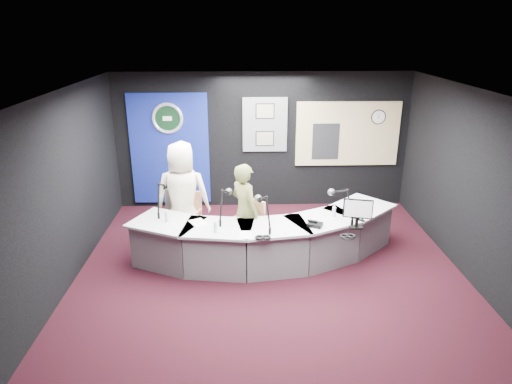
{
  "coord_description": "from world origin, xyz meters",
  "views": [
    {
      "loc": [
        -0.42,
        -6.15,
        3.66
      ],
      "look_at": [
        -0.2,
        0.8,
        1.1
      ],
      "focal_mm": 32.0,
      "sensor_mm": 36.0,
      "label": 1
    }
  ],
  "objects_px": {
    "broadcast_desk": "(266,239)",
    "armchair_left": "(184,221)",
    "person_woman": "(245,211)",
    "armchair_right": "(245,231)",
    "person_man": "(183,196)"
  },
  "relations": [
    {
      "from": "person_woman",
      "to": "person_man",
      "type": "bearing_deg",
      "value": 30.58
    },
    {
      "from": "broadcast_desk",
      "to": "armchair_left",
      "type": "distance_m",
      "value": 1.49
    },
    {
      "from": "armchair_left",
      "to": "person_man",
      "type": "height_order",
      "value": "person_man"
    },
    {
      "from": "broadcast_desk",
      "to": "armchair_right",
      "type": "distance_m",
      "value": 0.37
    },
    {
      "from": "broadcast_desk",
      "to": "armchair_left",
      "type": "bearing_deg",
      "value": 158.34
    },
    {
      "from": "broadcast_desk",
      "to": "armchair_left",
      "type": "height_order",
      "value": "armchair_left"
    },
    {
      "from": "armchair_left",
      "to": "armchair_right",
      "type": "distance_m",
      "value": 1.12
    },
    {
      "from": "broadcast_desk",
      "to": "person_woman",
      "type": "relative_size",
      "value": 2.79
    },
    {
      "from": "broadcast_desk",
      "to": "armchair_right",
      "type": "xyz_separation_m",
      "value": [
        -0.34,
        0.14,
        0.07
      ]
    },
    {
      "from": "person_man",
      "to": "person_woman",
      "type": "distance_m",
      "value": 1.13
    },
    {
      "from": "armchair_left",
      "to": "person_woman",
      "type": "height_order",
      "value": "person_woman"
    },
    {
      "from": "armchair_left",
      "to": "armchair_right",
      "type": "xyz_separation_m",
      "value": [
        1.05,
        -0.41,
        -0.01
      ]
    },
    {
      "from": "person_woman",
      "to": "armchair_left",
      "type": "bearing_deg",
      "value": 30.58
    },
    {
      "from": "armchair_right",
      "to": "person_woman",
      "type": "distance_m",
      "value": 0.36
    },
    {
      "from": "person_woman",
      "to": "armchair_right",
      "type": "bearing_deg",
      "value": -0.0
    }
  ]
}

